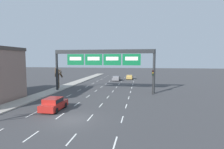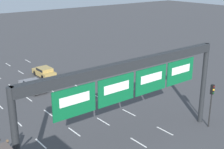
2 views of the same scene
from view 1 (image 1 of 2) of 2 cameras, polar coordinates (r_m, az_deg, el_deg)
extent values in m
plane|color=#3D3D3F|center=(18.27, -13.12, -14.26)|extent=(220.00, 220.00, 0.00)
cube|color=white|center=(21.38, -24.71, -11.73)|extent=(0.12, 2.00, 0.01)
cube|color=white|center=(25.52, -18.38, -8.85)|extent=(0.12, 2.00, 0.01)
cube|color=white|center=(29.93, -13.93, -6.72)|extent=(0.12, 2.00, 0.01)
cube|color=white|center=(34.50, -10.67, -5.13)|extent=(0.12, 2.00, 0.01)
cube|color=white|center=(39.18, -8.19, -3.90)|extent=(0.12, 2.00, 0.01)
cube|color=white|center=(43.93, -6.24, -2.93)|extent=(0.12, 2.00, 0.01)
cube|color=white|center=(48.72, -4.68, -2.15)|extent=(0.12, 2.00, 0.01)
cube|color=white|center=(53.56, -3.41, -1.50)|extent=(0.12, 2.00, 0.01)
cube|color=white|center=(58.42, -2.34, -0.97)|extent=(0.12, 2.00, 0.01)
cube|color=white|center=(63.30, -1.44, -0.51)|extent=(0.12, 2.00, 0.01)
cube|color=white|center=(15.71, -24.85, -17.82)|extent=(0.12, 2.00, 0.01)
cube|color=white|center=(19.78, -16.54, -12.82)|extent=(0.12, 2.00, 0.01)
cube|color=white|center=(24.20, -11.34, -9.44)|extent=(0.12, 2.00, 0.01)
cube|color=white|center=(28.82, -7.84, -7.08)|extent=(0.12, 2.00, 0.01)
cube|color=white|center=(33.54, -5.33, -5.35)|extent=(0.12, 2.00, 0.01)
cube|color=white|center=(38.33, -3.46, -4.05)|extent=(0.12, 2.00, 0.01)
cube|color=white|center=(43.17, -2.01, -3.04)|extent=(0.12, 2.00, 0.01)
cube|color=white|center=(48.04, -0.86, -2.23)|extent=(0.12, 2.00, 0.01)
cube|color=white|center=(52.94, 0.08, -1.57)|extent=(0.12, 2.00, 0.01)
cube|color=white|center=(57.86, 0.86, -1.02)|extent=(0.12, 2.00, 0.01)
cube|color=white|center=(62.78, 1.52, -0.56)|extent=(0.12, 2.00, 0.01)
cube|color=white|center=(14.25, -13.06, -19.92)|extent=(0.12, 2.00, 0.01)
cube|color=white|center=(18.64, -7.08, -13.76)|extent=(0.12, 2.00, 0.01)
cube|color=white|center=(23.28, -3.59, -9.93)|extent=(0.12, 2.00, 0.01)
cube|color=white|center=(28.04, -1.32, -7.36)|extent=(0.12, 2.00, 0.01)
cube|color=white|center=(32.88, 0.27, -5.54)|extent=(0.12, 2.00, 0.01)
cube|color=white|center=(37.76, 1.44, -4.18)|extent=(0.12, 2.00, 0.01)
cube|color=white|center=(42.66, 2.35, -3.14)|extent=(0.12, 2.00, 0.01)
cube|color=white|center=(47.59, 3.06, -2.31)|extent=(0.12, 2.00, 0.01)
cube|color=white|center=(52.53, 3.64, -1.63)|extent=(0.12, 2.00, 0.01)
cube|color=white|center=(57.48, 4.12, -1.07)|extent=(0.12, 2.00, 0.01)
cube|color=white|center=(62.43, 4.53, -0.60)|extent=(0.12, 2.00, 0.01)
cube|color=white|center=(13.45, 1.05, -21.35)|extent=(0.12, 2.00, 0.01)
cube|color=white|center=(18.04, 3.36, -14.37)|extent=(0.12, 2.00, 0.01)
cube|color=white|center=(22.80, 4.65, -10.25)|extent=(0.12, 2.00, 0.01)
cube|color=white|center=(27.65, 5.48, -7.56)|extent=(0.12, 2.00, 0.01)
cube|color=white|center=(32.54, 6.05, -5.68)|extent=(0.12, 2.00, 0.01)
cube|color=white|center=(37.46, 6.47, -4.28)|extent=(0.12, 2.00, 0.01)
cube|color=white|center=(42.40, 6.79, -3.22)|extent=(0.12, 2.00, 0.01)
cube|color=white|center=(47.35, 7.04, -2.37)|extent=(0.12, 2.00, 0.01)
cube|color=white|center=(52.32, 7.24, -1.69)|extent=(0.12, 2.00, 0.01)
cube|color=white|center=(57.28, 7.41, -1.12)|extent=(0.12, 2.00, 0.01)
cube|color=white|center=(62.26, 7.55, -0.64)|extent=(0.12, 2.00, 0.01)
cylinder|color=#232628|center=(34.95, -17.55, 1.25)|extent=(0.45, 0.45, 7.76)
cylinder|color=#232628|center=(31.32, 13.54, 0.95)|extent=(0.45, 0.45, 7.76)
cube|color=#232628|center=(31.89, -2.90, 7.49)|extent=(18.10, 0.60, 0.70)
cube|color=#0C6033|center=(33.00, -11.81, 4.79)|extent=(3.18, 0.08, 2.00)
cube|color=white|center=(32.95, -11.85, 5.10)|extent=(2.22, 0.02, 0.64)
cube|color=#0C6033|center=(31.93, -6.04, 4.86)|extent=(3.18, 0.08, 2.00)
cube|color=white|center=(31.89, -6.06, 5.19)|extent=(2.22, 0.02, 0.64)
cube|color=#0C6033|center=(31.21, 0.07, 4.89)|extent=(3.18, 0.08, 2.00)
cube|color=white|center=(31.17, 0.06, 5.22)|extent=(2.22, 0.02, 0.64)
cube|color=#0C6033|center=(30.86, 6.39, 4.86)|extent=(3.18, 0.08, 2.00)
cube|color=white|center=(30.81, 6.39, 5.19)|extent=(2.22, 0.02, 0.64)
cube|color=slate|center=(49.89, 1.44, -1.38)|extent=(1.89, 4.45, 0.63)
cube|color=slate|center=(49.58, 1.40, -0.80)|extent=(1.74, 2.31, 0.43)
cube|color=black|center=(49.58, 1.40, -0.80)|extent=(1.78, 2.13, 0.31)
cylinder|color=black|center=(51.35, 0.69, -1.41)|extent=(0.22, 0.66, 0.66)
cylinder|color=black|center=(51.12, 2.60, -1.44)|extent=(0.22, 0.66, 0.66)
cylinder|color=black|center=(48.72, 0.23, -1.75)|extent=(0.22, 0.66, 0.66)
cylinder|color=black|center=(48.49, 2.23, -1.78)|extent=(0.22, 0.66, 0.66)
cube|color=#A88947|center=(53.52, 5.73, -0.96)|extent=(1.77, 4.04, 0.66)
cube|color=#A88947|center=(53.23, 5.72, -0.38)|extent=(1.63, 2.10, 0.46)
cube|color=black|center=(53.23, 5.72, -0.38)|extent=(1.66, 1.93, 0.33)
cylinder|color=black|center=(54.80, 4.98, -1.03)|extent=(0.22, 0.66, 0.66)
cylinder|color=black|center=(54.71, 6.64, -1.05)|extent=(0.22, 0.66, 0.66)
cylinder|color=black|center=(52.39, 4.78, -1.30)|extent=(0.22, 0.66, 0.66)
cylinder|color=black|center=(52.30, 6.52, -1.32)|extent=(0.22, 0.66, 0.66)
cube|color=maroon|center=(21.97, -18.39, -9.55)|extent=(1.86, 3.91, 0.74)
cube|color=maroon|center=(21.62, -18.73, -8.01)|extent=(1.71, 2.03, 0.57)
cube|color=black|center=(21.62, -18.73, -8.01)|extent=(1.75, 1.87, 0.41)
cylinder|color=black|center=(23.42, -18.88, -9.28)|extent=(0.22, 0.66, 0.66)
cylinder|color=black|center=(22.69, -15.08, -9.63)|extent=(0.22, 0.66, 0.66)
cylinder|color=black|center=(21.45, -21.88, -10.67)|extent=(0.22, 0.66, 0.66)
cylinder|color=black|center=(20.65, -17.80, -11.15)|extent=(0.22, 0.66, 0.66)
cylinder|color=black|center=(30.38, 13.14, -3.40)|extent=(0.12, 0.12, 3.29)
cube|color=black|center=(30.16, 13.22, 0.54)|extent=(0.30, 0.24, 0.90)
sphere|color=#3D0E0C|center=(30.01, 13.25, 1.09)|extent=(0.20, 0.20, 0.20)
sphere|color=gold|center=(30.03, 13.23, 0.52)|extent=(0.20, 0.20, 0.20)
sphere|color=#0E3515|center=(30.05, 13.22, -0.05)|extent=(0.20, 0.20, 0.20)
cylinder|color=brown|center=(37.07, -17.14, -1.36)|extent=(0.38, 0.38, 3.83)
cylinder|color=brown|center=(37.48, -17.11, 0.93)|extent=(1.15, 0.56, 0.91)
cylinder|color=brown|center=(36.99, -18.00, 0.74)|extent=(0.62, 1.18, 1.86)
cylinder|color=brown|center=(37.48, -16.85, 0.13)|extent=(1.20, 0.24, 1.12)
cylinder|color=brown|center=(36.79, -16.38, -0.25)|extent=(0.24, 1.22, 1.02)
cylinder|color=brown|center=(36.69, -16.32, 0.26)|extent=(0.22, 1.38, 1.61)
camera|label=2|loc=(27.16, -46.84, 20.20)|focal=50.00mm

